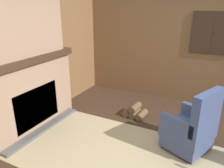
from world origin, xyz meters
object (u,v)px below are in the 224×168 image
oil_lamp_vase (8,54)px  storage_case (28,51)px  firewood_stack (135,112)px  armchair (191,129)px

oil_lamp_vase → storage_case: 0.38m
firewood_stack → oil_lamp_vase: oil_lamp_vase is taller
oil_lamp_vase → storage_case: oil_lamp_vase is taller
armchair → firewood_stack: size_ratio=2.25×
armchair → oil_lamp_vase: (-2.66, -0.83, 1.02)m
armchair → oil_lamp_vase: 2.97m
armchair → storage_case: bearing=32.5°
firewood_stack → storage_case: storage_case is taller
firewood_stack → storage_case: (-1.53, -1.10, 1.28)m
armchair → storage_case: size_ratio=4.28×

